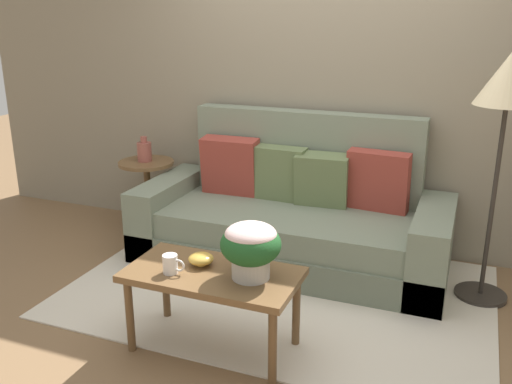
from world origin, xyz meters
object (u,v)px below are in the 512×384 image
object	(u,v)px
coffee_mug	(171,264)
couch	(293,218)
table_vase	(144,151)
side_table	(147,183)
snack_bowl	(201,259)
coffee_table	(213,281)
potted_plant	(251,245)
floor_lamp	(508,95)

from	to	relation	value
coffee_mug	couch	bearing A→B (deg)	80.70
table_vase	side_table	bearing A→B (deg)	-15.48
snack_bowl	coffee_table	bearing A→B (deg)	-27.34
side_table	coffee_mug	distance (m)	1.89
couch	potted_plant	xyz separation A→B (m)	(0.19, -1.30, 0.33)
coffee_mug	table_vase	distance (m)	1.91
potted_plant	snack_bowl	size ratio (longest dim) A/B	2.28
snack_bowl	potted_plant	bearing A→B (deg)	-6.71
coffee_table	potted_plant	world-z (taller)	potted_plant
table_vase	potted_plant	bearing A→B (deg)	-42.59
table_vase	snack_bowl	bearing A→B (deg)	-48.33
potted_plant	couch	bearing A→B (deg)	98.21
side_table	snack_bowl	xyz separation A→B (m)	(1.22, -1.38, 0.09)
couch	floor_lamp	size ratio (longest dim) A/B	1.42
table_vase	coffee_mug	bearing A→B (deg)	-53.66
couch	floor_lamp	bearing A→B (deg)	-5.19
coffee_table	side_table	world-z (taller)	side_table
couch	coffee_mug	world-z (taller)	couch
floor_lamp	table_vase	size ratio (longest dim) A/B	7.59
coffee_table	side_table	bearing A→B (deg)	132.59
side_table	couch	bearing A→B (deg)	-4.89
couch	potted_plant	distance (m)	1.36
couch	snack_bowl	xyz separation A→B (m)	(-0.13, -1.27, 0.18)
side_table	potted_plant	bearing A→B (deg)	-42.74
couch	table_vase	bearing A→B (deg)	175.02
coffee_mug	table_vase	world-z (taller)	table_vase
coffee_table	table_vase	distance (m)	1.97
couch	snack_bowl	distance (m)	1.29
floor_lamp	coffee_mug	size ratio (longest dim) A/B	12.51
potted_plant	snack_bowl	world-z (taller)	potted_plant
snack_bowl	floor_lamp	bearing A→B (deg)	37.44
floor_lamp	potted_plant	distance (m)	1.80
side_table	coffee_mug	world-z (taller)	side_table
coffee_table	potted_plant	xyz separation A→B (m)	(0.22, 0.01, 0.24)
coffee_mug	floor_lamp	bearing A→B (deg)	38.91
coffee_mug	table_vase	xyz separation A→B (m)	(-1.13, 1.53, 0.18)
potted_plant	coffee_mug	xyz separation A→B (m)	(-0.42, -0.11, -0.13)
couch	floor_lamp	world-z (taller)	floor_lamp
couch	coffee_table	world-z (taller)	couch
potted_plant	coffee_mug	distance (m)	0.45
floor_lamp	coffee_mug	bearing A→B (deg)	-141.09
side_table	snack_bowl	bearing A→B (deg)	-48.53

